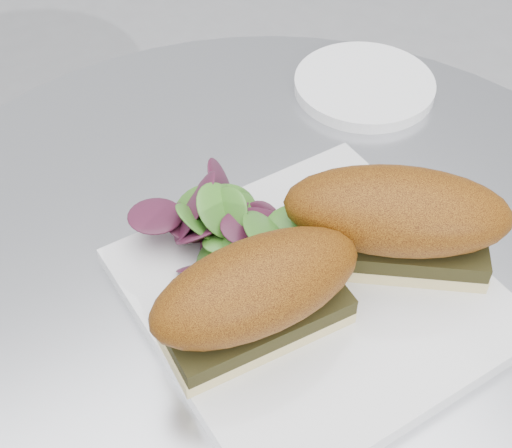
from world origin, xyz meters
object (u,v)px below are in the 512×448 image
Objects in this scene: sandwich_left at (257,295)px; saucer at (364,85)px; sandwich_right at (395,219)px; plate at (313,295)px.

saucer is (0.25, 0.22, -0.05)m from sandwich_left.
sandwich_right is 0.25m from saucer.
plate is 0.08m from sandwich_right.
sandwich_right is (0.07, -0.00, 0.05)m from plate.
sandwich_left reaches higher than plate.
sandwich_left is at bearing -139.22° from sandwich_right.
plate is 0.28m from saucer.
sandwich_left and sandwich_right have the same top height.
sandwich_right is 1.25× the size of saucer.
sandwich_left reaches higher than saucer.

